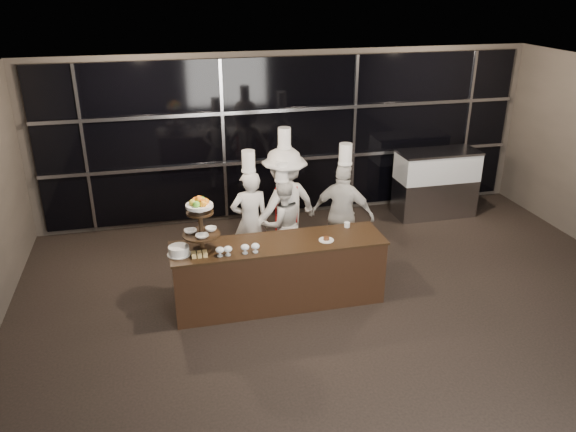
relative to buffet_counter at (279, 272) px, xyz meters
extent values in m
plane|color=black|center=(0.89, -1.94, -0.47)|extent=(10.00, 10.00, 0.00)
plane|color=black|center=(0.89, -1.94, 2.53)|extent=(10.00, 10.00, 0.00)
plane|color=#473F38|center=(0.89, 3.06, 1.03)|extent=(9.00, 0.00, 9.00)
cube|color=black|center=(0.89, 3.00, 1.03)|extent=(8.60, 0.04, 2.80)
cube|color=#A5A5AA|center=(0.89, 2.95, 0.63)|extent=(8.60, 0.06, 0.06)
cube|color=#A5A5AA|center=(0.89, 2.95, 1.53)|extent=(8.60, 0.06, 0.06)
cube|color=#A5A5AA|center=(-2.61, 2.97, 1.03)|extent=(0.05, 0.05, 2.80)
cube|color=#A5A5AA|center=(-0.31, 2.97, 1.03)|extent=(0.05, 0.05, 2.80)
cube|color=#A5A5AA|center=(2.09, 2.97, 1.03)|extent=(0.05, 0.05, 2.80)
cube|color=#A5A5AA|center=(4.39, 2.97, 1.03)|extent=(0.05, 0.05, 2.80)
cube|color=black|center=(0.00, 0.00, -0.02)|extent=(2.80, 0.70, 0.90)
cube|color=black|center=(0.00, 0.00, 0.44)|extent=(2.84, 0.74, 0.03)
cylinder|color=black|center=(-1.00, 0.00, 0.47)|extent=(0.24, 0.24, 0.03)
cylinder|color=black|center=(-1.00, 0.00, 0.80)|extent=(0.06, 0.06, 0.70)
cylinder|color=black|center=(-1.00, 0.00, 0.67)|extent=(0.48, 0.48, 0.02)
cylinder|color=black|center=(-1.00, 0.00, 0.97)|extent=(0.34, 0.34, 0.02)
cylinder|color=white|center=(-1.00, 0.00, 1.02)|extent=(0.10, 0.10, 0.06)
cylinder|color=white|center=(-1.00, 0.00, 1.07)|extent=(0.34, 0.34, 0.04)
sphere|color=orange|center=(-0.92, 0.00, 1.11)|extent=(0.09, 0.09, 0.09)
sphere|color=#83B82F|center=(-0.96, 0.07, 1.11)|extent=(0.09, 0.09, 0.09)
sphere|color=orange|center=(-1.04, 0.07, 1.11)|extent=(0.09, 0.09, 0.09)
sphere|color=yellow|center=(-1.08, 0.00, 1.11)|extent=(0.09, 0.09, 0.09)
sphere|color=#62BD30|center=(-1.04, -0.07, 1.11)|extent=(0.09, 0.09, 0.09)
sphere|color=orange|center=(-0.96, -0.07, 1.11)|extent=(0.09, 0.09, 0.09)
sphere|color=orange|center=(-1.00, 0.00, 1.15)|extent=(0.09, 0.09, 0.09)
imported|color=white|center=(-1.13, 0.06, 0.71)|extent=(0.16, 0.16, 0.04)
imported|color=white|center=(-0.87, 0.06, 0.71)|extent=(0.15, 0.15, 0.05)
imported|color=white|center=(-1.00, -0.12, 0.71)|extent=(0.16, 0.16, 0.04)
cylinder|color=silver|center=(-0.80, -0.22, 0.46)|extent=(0.07, 0.07, 0.01)
cylinder|color=silver|center=(-0.80, -0.22, 0.49)|extent=(0.02, 0.02, 0.05)
ellipsoid|color=silver|center=(-0.80, -0.22, 0.54)|extent=(0.11, 0.11, 0.08)
ellipsoid|color=green|center=(-0.80, -0.22, 0.54)|extent=(0.08, 0.08, 0.05)
cylinder|color=silver|center=(-0.70, -0.22, 0.46)|extent=(0.07, 0.07, 0.01)
cylinder|color=silver|center=(-0.70, -0.22, 0.49)|extent=(0.02, 0.02, 0.05)
ellipsoid|color=silver|center=(-0.70, -0.22, 0.54)|extent=(0.11, 0.11, 0.08)
ellipsoid|color=#B80408|center=(-0.70, -0.22, 0.54)|extent=(0.08, 0.08, 0.05)
cylinder|color=silver|center=(-0.48, -0.22, 0.46)|extent=(0.07, 0.07, 0.01)
cylinder|color=silver|center=(-0.48, -0.22, 0.49)|extent=(0.02, 0.02, 0.05)
ellipsoid|color=silver|center=(-0.48, -0.22, 0.54)|extent=(0.11, 0.11, 0.08)
ellipsoid|color=beige|center=(-0.48, -0.22, 0.54)|extent=(0.08, 0.08, 0.05)
cylinder|color=silver|center=(-0.35, -0.22, 0.46)|extent=(0.07, 0.07, 0.01)
cylinder|color=silver|center=(-0.35, -0.22, 0.49)|extent=(0.02, 0.02, 0.05)
ellipsoid|color=silver|center=(-0.35, -0.22, 0.54)|extent=(0.11, 0.11, 0.08)
ellipsoid|color=#483115|center=(-0.35, -0.22, 0.54)|extent=(0.08, 0.08, 0.05)
cylinder|color=white|center=(-1.30, -0.05, 0.46)|extent=(0.30, 0.30, 0.01)
cylinder|color=white|center=(-1.30, -0.05, 0.51)|extent=(0.26, 0.26, 0.10)
cube|color=#DAB86A|center=(-1.12, -0.20, 0.48)|extent=(0.05, 0.06, 0.05)
cube|color=#DAB86A|center=(-1.05, -0.20, 0.48)|extent=(0.06, 0.06, 0.05)
cube|color=#DAB86A|center=(-0.98, -0.20, 0.48)|extent=(0.06, 0.06, 0.05)
cube|color=#DAB86A|center=(-1.12, -0.13, 0.48)|extent=(0.05, 0.06, 0.05)
cube|color=#DAB86A|center=(-1.05, -0.13, 0.48)|extent=(0.06, 0.06, 0.05)
cube|color=#DAB86A|center=(-0.98, -0.13, 0.48)|extent=(0.06, 0.06, 0.05)
cylinder|color=white|center=(0.63, -0.10, 0.46)|extent=(0.20, 0.20, 0.01)
cylinder|color=#4C2814|center=(0.63, -0.10, 0.49)|extent=(0.08, 0.08, 0.04)
cylinder|color=white|center=(1.03, 0.25, 0.49)|extent=(0.08, 0.08, 0.07)
cube|color=#A5A5AA|center=(3.51, 2.36, -0.12)|extent=(1.46, 0.63, 0.70)
cube|color=silver|center=(3.51, 2.36, 0.48)|extent=(1.46, 0.63, 0.50)
cube|color=#FFC67F|center=(3.51, 2.36, 0.48)|extent=(1.36, 0.52, 0.40)
cube|color=#A5A5AA|center=(3.51, 2.36, 0.75)|extent=(1.48, 0.65, 0.04)
imported|color=silver|center=(-0.20, 1.05, 0.33)|extent=(0.60, 0.41, 1.58)
cylinder|color=white|center=(-0.20, 1.05, 1.27)|extent=(0.19, 0.19, 0.30)
cylinder|color=white|center=(-0.20, 1.05, 1.12)|extent=(0.21, 0.21, 0.03)
imported|color=white|center=(0.29, 1.06, 0.23)|extent=(0.76, 0.64, 1.39)
cylinder|color=white|center=(0.29, 1.06, 1.08)|extent=(0.19, 0.19, 0.30)
cylinder|color=white|center=(0.29, 1.06, 0.93)|extent=(0.21, 0.21, 0.03)
imported|color=silver|center=(0.37, 1.24, 0.45)|extent=(1.36, 1.12, 1.83)
cylinder|color=white|center=(0.37, 1.24, 1.52)|extent=(0.19, 0.19, 0.30)
cylinder|color=white|center=(0.37, 1.24, 1.37)|extent=(0.21, 0.21, 0.03)
cube|color=#B10D0E|center=(0.37, 1.12, 0.45)|extent=(0.34, 0.03, 0.68)
imported|color=silver|center=(1.21, 0.92, 0.35)|extent=(1.02, 0.85, 1.63)
cylinder|color=white|center=(1.21, 0.92, 1.31)|extent=(0.19, 0.19, 0.30)
cylinder|color=white|center=(1.21, 0.92, 1.17)|extent=(0.21, 0.21, 0.03)
camera|label=1|loc=(-1.44, -6.50, 3.67)|focal=35.00mm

